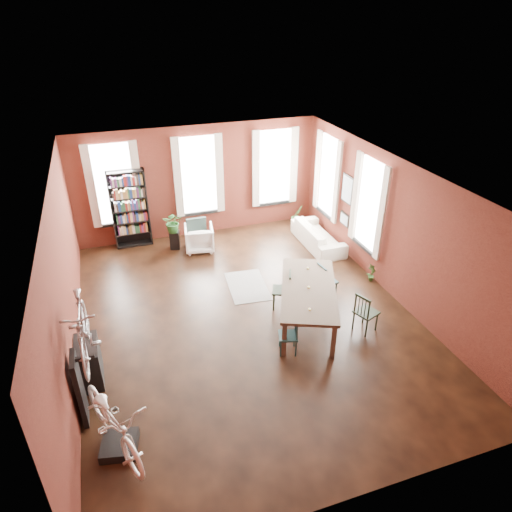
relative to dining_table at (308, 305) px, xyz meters
name	(u,v)px	position (x,y,z in m)	size (l,w,h in m)	color
room	(248,216)	(-0.94, 1.17, 1.71)	(9.00, 9.04, 3.22)	black
dining_table	(308,305)	(0.00, 0.00, 0.00)	(1.12, 2.47, 0.84)	#4A3A2C
dining_chair_a	(288,336)	(-0.78, -0.80, -0.03)	(0.36, 0.36, 0.79)	#1C3E3E
dining_chair_b	(282,290)	(-0.33, 0.67, 0.02)	(0.41, 0.41, 0.89)	black
dining_chair_c	(366,312)	(1.02, -0.68, 0.03)	(0.42, 0.42, 0.91)	black
dining_chair_d	(327,281)	(0.82, 0.72, 0.01)	(0.40, 0.40, 0.86)	#183336
bookshelf	(130,209)	(-3.19, 4.85, 0.68)	(1.00, 0.32, 2.20)	black
white_armchair	(199,237)	(-1.49, 3.96, -0.03)	(0.77, 0.72, 0.79)	white
cream_sofa	(318,232)	(1.76, 3.15, -0.01)	(2.08, 0.61, 0.81)	beige
striped_rug	(247,286)	(-0.80, 1.73, -0.42)	(0.90, 1.44, 0.01)	black
bike_trainer	(120,445)	(-4.10, -2.06, -0.34)	(0.54, 0.54, 0.16)	black
bike_wall_rack	(80,389)	(-4.59, -1.25, 0.23)	(0.16, 0.60, 1.30)	black
console_table	(89,362)	(-4.47, -0.35, -0.02)	(0.40, 0.80, 0.80)	black
plant_stand	(175,240)	(-2.12, 4.27, -0.16)	(0.26, 0.26, 0.52)	black
plant_by_sofa	(297,221)	(1.70, 4.53, -0.27)	(0.37, 0.67, 0.30)	#284E1F
plant_small	(371,278)	(2.18, 0.97, -0.34)	(0.24, 0.46, 0.16)	#316327
bicycle_floor	(108,398)	(-4.12, -2.09, 0.70)	(0.67, 1.01, 1.92)	white
bicycle_hung	(79,311)	(-4.34, -1.25, 1.71)	(0.47, 1.00, 1.66)	#A5A8AD
plant_on_stand	(173,224)	(-2.13, 4.23, 0.33)	(0.54, 0.60, 0.47)	#255B24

